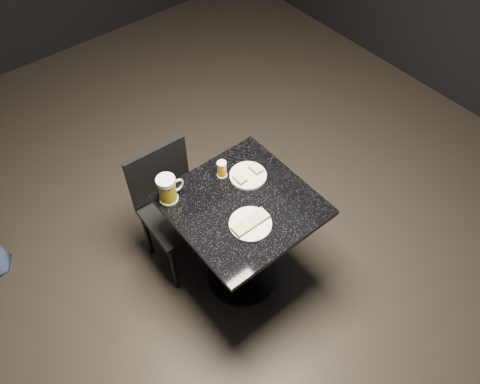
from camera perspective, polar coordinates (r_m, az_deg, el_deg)
name	(u,v)px	position (r m, az deg, el deg)	size (l,w,h in m)	color
floor	(242,275)	(3.03, 0.24, -10.06)	(6.00, 6.00, 0.00)	black
room_shell	(244,2)	(1.68, 0.46, 22.14)	(6.00, 6.00, 6.00)	black
plate_large	(250,224)	(2.32, 1.28, -3.93)	(0.21, 0.21, 0.01)	white
plate_small	(248,176)	(2.51, 0.99, 2.01)	(0.20, 0.20, 0.01)	white
table	(242,230)	(2.60, 0.28, -4.61)	(0.70, 0.70, 0.75)	black
beer_mug	(168,189)	(2.39, -8.80, 0.37)	(0.15, 0.10, 0.16)	silver
beer_tumbler	(222,169)	(2.49, -2.22, 2.82)	(0.06, 0.06, 0.10)	white
chair	(172,204)	(2.75, -8.30, -1.41)	(0.39, 0.39, 0.86)	black
canapes_on_plate_large	(250,222)	(2.30, 1.28, -3.70)	(0.20, 0.07, 0.02)	#4C3521
canapes_on_plate_small	(248,174)	(2.50, 0.99, 2.26)	(0.16, 0.07, 0.02)	#4C3521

